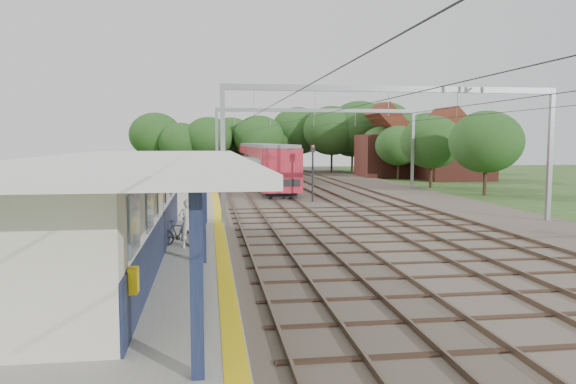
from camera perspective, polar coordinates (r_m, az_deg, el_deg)
ground at (r=14.08m, az=16.60°, el=-12.74°), size 160.00×160.00×0.00m
ballast_bed at (r=43.45m, az=4.87°, el=-0.38°), size 18.00×90.00×0.10m
platform at (r=26.53m, az=-11.90°, el=-3.80°), size 5.00×52.00×0.35m
yellow_stripe at (r=26.45m, az=-7.03°, el=-3.36°), size 0.45×52.00×0.01m
station_building at (r=19.54m, az=-17.42°, el=-1.61°), size 3.41×18.00×3.40m
canopy at (r=18.28m, az=-14.63°, el=3.04°), size 6.40×20.00×3.44m
rail_tracks at (r=42.95m, az=1.62°, el=-0.26°), size 11.80×88.00×0.15m
catenary_system at (r=38.53m, az=5.62°, el=7.03°), size 17.22×88.00×7.00m
tree_band at (r=69.92m, az=-0.21°, el=5.75°), size 31.72×30.88×8.82m
house_near at (r=63.99m, az=16.64°, el=3.85°), size 7.00×6.12×7.89m
house_far at (r=67.72m, az=10.66°, el=4.25°), size 8.00×6.12×8.66m
person at (r=20.95m, az=-10.16°, el=-3.17°), size 0.68×0.46×1.82m
bicycle at (r=21.33m, az=-11.05°, el=-4.18°), size 1.68×1.06×0.98m
train at (r=58.05m, az=-2.92°, el=3.14°), size 2.97×36.95×3.89m
signal_post at (r=38.38m, az=2.53°, el=2.47°), size 0.29×0.26×4.00m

